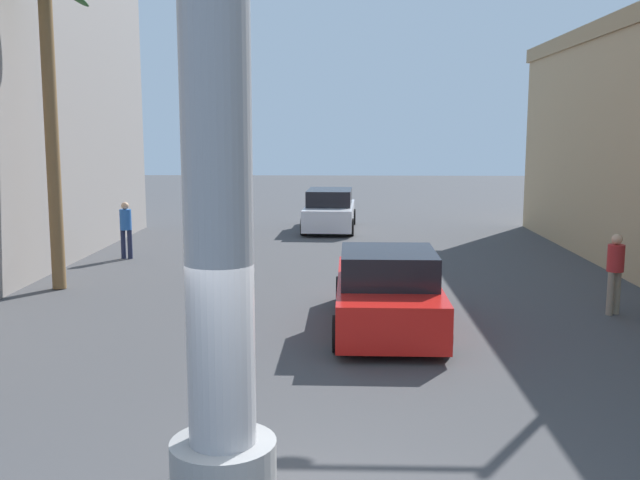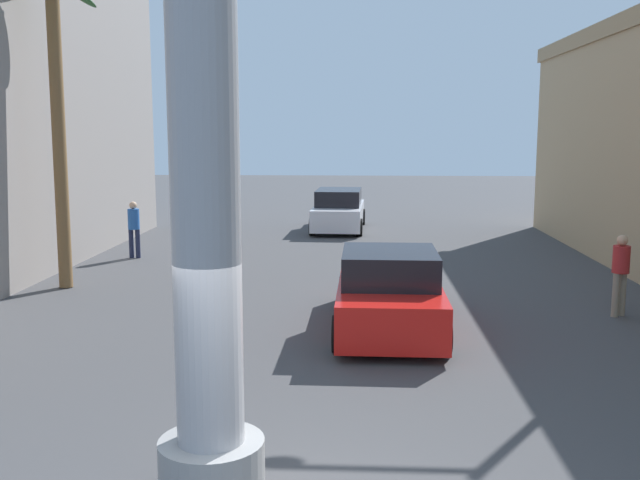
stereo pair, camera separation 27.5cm
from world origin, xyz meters
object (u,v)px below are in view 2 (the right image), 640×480
(car_lead, at_px, (389,292))
(palm_tree_mid_left, at_px, (53,85))
(pedestrian_far_left, at_px, (134,225))
(pedestrian_mid_right, at_px, (621,269))
(car_far, at_px, (339,211))

(car_lead, xyz_separation_m, palm_tree_mid_left, (-7.82, 3.42, 4.13))
(palm_tree_mid_left, height_order, pedestrian_far_left, palm_tree_mid_left)
(pedestrian_mid_right, bearing_deg, palm_tree_mid_left, 169.72)
(pedestrian_far_left, distance_m, pedestrian_mid_right, 13.52)
(car_far, bearing_deg, pedestrian_mid_right, -64.54)
(pedestrian_far_left, bearing_deg, palm_tree_mid_left, -98.06)
(palm_tree_mid_left, xyz_separation_m, pedestrian_mid_right, (12.57, -2.28, -3.84))
(pedestrian_mid_right, bearing_deg, car_far, 115.46)
(car_lead, bearing_deg, pedestrian_mid_right, 13.53)
(car_far, distance_m, pedestrian_far_left, 8.85)
(pedestrian_far_left, relative_size, pedestrian_mid_right, 1.01)
(pedestrian_far_left, xyz_separation_m, pedestrian_mid_right, (12.02, -6.20, -0.00))
(pedestrian_far_left, height_order, pedestrian_mid_right, pedestrian_far_left)
(car_far, height_order, pedestrian_mid_right, pedestrian_mid_right)
(pedestrian_mid_right, bearing_deg, pedestrian_far_left, 152.71)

